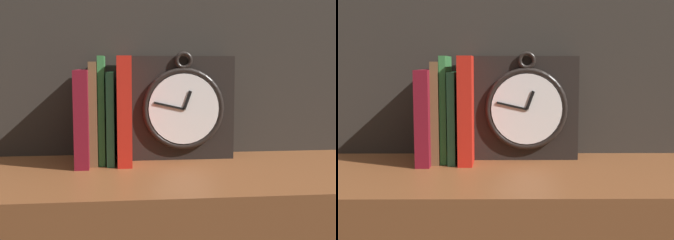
% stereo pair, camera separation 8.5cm
% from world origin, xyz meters
% --- Properties ---
extents(clock, '(0.21, 0.08, 0.22)m').
position_xyz_m(clock, '(0.04, 0.13, 0.91)').
color(clock, black).
rests_on(clock, bookshelf).
extents(book_slot0_maroon, '(0.03, 0.14, 0.19)m').
position_xyz_m(book_slot0_maroon, '(-0.16, 0.09, 0.90)').
color(book_slot0_maroon, maroon).
rests_on(book_slot0_maroon, bookshelf).
extents(book_slot1_brown, '(0.02, 0.12, 0.20)m').
position_xyz_m(book_slot1_brown, '(-0.14, 0.11, 0.91)').
color(book_slot1_brown, brown).
rests_on(book_slot1_brown, bookshelf).
extents(book_slot2_green, '(0.01, 0.11, 0.21)m').
position_xyz_m(book_slot2_green, '(-0.12, 0.11, 0.91)').
color(book_slot2_green, '#2F6F37').
rests_on(book_slot2_green, bookshelf).
extents(book_slot3_green, '(0.02, 0.13, 0.18)m').
position_xyz_m(book_slot3_green, '(-0.11, 0.10, 0.90)').
color(book_slot3_green, '#2C6242').
rests_on(book_slot3_green, bookshelf).
extents(book_slot4_red, '(0.03, 0.14, 0.21)m').
position_xyz_m(book_slot4_red, '(-0.08, 0.10, 0.91)').
color(book_slot4_red, red).
rests_on(book_slot4_red, bookshelf).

